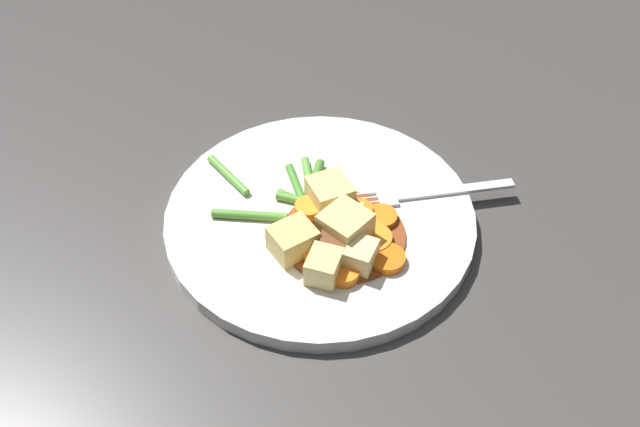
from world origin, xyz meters
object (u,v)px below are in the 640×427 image
Objects in this scene: carrot_slice_6 at (309,210)px; fork at (419,195)px; carrot_slice_2 at (381,218)px; potato_chunk_0 at (332,197)px; potato_chunk_3 at (345,228)px; carrot_slice_5 at (385,260)px; dinner_plate at (320,219)px; potato_chunk_5 at (324,267)px; potato_chunk_1 at (361,256)px; carrot_slice_4 at (372,239)px; carrot_slice_0 at (319,253)px; carrot_slice_3 at (344,273)px; meat_chunk_1 at (331,216)px; meat_chunk_0 at (334,245)px; potato_chunk_2 at (293,241)px; carrot_slice_1 at (358,213)px; potato_chunk_4 at (348,219)px.

carrot_slice_6 is 0.17× the size of fork.
potato_chunk_0 is at bearing -154.80° from carrot_slice_2.
potato_chunk_3 reaches higher than carrot_slice_2.
potato_chunk_0 reaches higher than carrot_slice_5.
dinner_plate is 9.25× the size of potato_chunk_5.
potato_chunk_3 reaches higher than dinner_plate.
potato_chunk_0 is at bearing 66.82° from carrot_slice_6.
potato_chunk_1 is (0.07, -0.03, -0.00)m from potato_chunk_0.
potato_chunk_0 reaches higher than carrot_slice_4.
potato_chunk_5 is at bearing -69.59° from potato_chunk_3.
carrot_slice_2 is 0.05m from fork.
carrot_slice_4 is at bearing 158.45° from carrot_slice_5.
carrot_slice_6 reaches higher than carrot_slice_0.
meat_chunk_1 is at bearing 144.39° from carrot_slice_3.
potato_chunk_3 is at bearing 102.74° from meat_chunk_0.
potato_chunk_2 reaches higher than carrot_slice_6.
potato_chunk_1 is (0.04, -0.04, 0.01)m from carrot_slice_1.
potato_chunk_3 is at bearing -139.16° from carrot_slice_4.
potato_chunk_0 is (-0.04, -0.02, 0.01)m from carrot_slice_2.
carrot_slice_1 is 0.68× the size of potato_chunk_3.
potato_chunk_2 reaches higher than carrot_slice_3.
carrot_slice_3 is at bearing -22.19° from carrot_slice_6.
carrot_slice_3 reaches higher than carrot_slice_2.
potato_chunk_2 is 0.05m from potato_chunk_3.
potato_chunk_4 is (0.01, 0.06, -0.00)m from potato_chunk_2.
carrot_slice_2 is at bearing 136.23° from carrot_slice_5.
potato_chunk_1 is (0.01, -0.03, 0.01)m from carrot_slice_4.
potato_chunk_3 reaches higher than meat_chunk_1.
potato_chunk_4 is at bearing 99.80° from carrot_slice_0.
carrot_slice_6 is at bearing -160.91° from meat_chunk_1.
carrot_slice_6 is (-0.06, -0.02, 0.00)m from carrot_slice_4.
carrot_slice_1 is 0.01m from potato_chunk_4.
potato_chunk_0 is (0.01, 0.02, 0.01)m from carrot_slice_6.
potato_chunk_4 is at bearing 114.21° from meat_chunk_0.
carrot_slice_6 is at bearing -156.12° from potato_chunk_4.
potato_chunk_4 is 0.90× the size of meat_chunk_0.
potato_chunk_0 is 1.00× the size of potato_chunk_2.
potato_chunk_2 is at bearing -100.13° from carrot_slice_1.
potato_chunk_5 reaches higher than dinner_plate.
carrot_slice_1 is at bearing 40.86° from carrot_slice_6.
carrot_slice_6 is 0.07m from potato_chunk_5.
carrot_slice_4 is (0.03, -0.01, -0.00)m from carrot_slice_1.
carrot_slice_0 is at bearing -115.56° from carrot_slice_4.
potato_chunk_1 is 0.06m from meat_chunk_1.
carrot_slice_0 is 0.96× the size of carrot_slice_5.
potato_chunk_0 reaches higher than carrot_slice_1.
carrot_slice_1 reaches higher than carrot_slice_3.
dinner_plate is 0.03m from potato_chunk_4.
carrot_slice_2 is 0.08m from carrot_slice_3.
carrot_slice_1 is at bearing 110.62° from potato_chunk_5.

